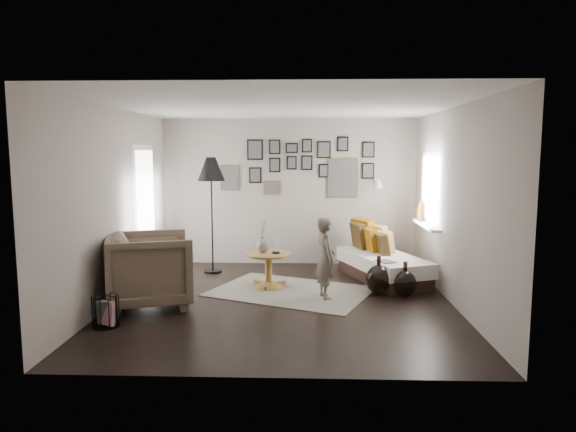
{
  "coord_description": "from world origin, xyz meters",
  "views": [
    {
      "loc": [
        0.3,
        -6.76,
        2.0
      ],
      "look_at": [
        0.05,
        0.5,
        1.1
      ],
      "focal_mm": 32.0,
      "sensor_mm": 36.0,
      "label": 1
    }
  ],
  "objects_px": {
    "pedestal_table": "(269,272)",
    "child": "(325,258)",
    "daybed": "(382,261)",
    "magazine_basket": "(106,311)",
    "demijohn_small": "(405,284)",
    "armchair": "(150,269)",
    "floor_lamp": "(211,173)",
    "demijohn_large": "(378,280)",
    "vase": "(263,243)"
  },
  "relations": [
    {
      "from": "daybed",
      "to": "demijohn_large",
      "type": "bearing_deg",
      "value": -122.56
    },
    {
      "from": "pedestal_table",
      "to": "vase",
      "type": "height_order",
      "value": "vase"
    },
    {
      "from": "pedestal_table",
      "to": "magazine_basket",
      "type": "height_order",
      "value": "pedestal_table"
    },
    {
      "from": "pedestal_table",
      "to": "magazine_basket",
      "type": "distance_m",
      "value": 2.5
    },
    {
      "from": "floor_lamp",
      "to": "demijohn_large",
      "type": "xyz_separation_m",
      "value": [
        2.59,
        -1.26,
        -1.45
      ]
    },
    {
      "from": "pedestal_table",
      "to": "daybed",
      "type": "xyz_separation_m",
      "value": [
        1.77,
        0.6,
        0.04
      ]
    },
    {
      "from": "armchair",
      "to": "demijohn_large",
      "type": "distance_m",
      "value": 3.15
    },
    {
      "from": "floor_lamp",
      "to": "armchair",
      "type": "bearing_deg",
      "value": -103.99
    },
    {
      "from": "floor_lamp",
      "to": "magazine_basket",
      "type": "bearing_deg",
      "value": -105.15
    },
    {
      "from": "child",
      "to": "floor_lamp",
      "type": "bearing_deg",
      "value": 33.81
    },
    {
      "from": "pedestal_table",
      "to": "demijohn_large",
      "type": "relative_size",
      "value": 1.22
    },
    {
      "from": "pedestal_table",
      "to": "floor_lamp",
      "type": "distance_m",
      "value": 1.99
    },
    {
      "from": "armchair",
      "to": "magazine_basket",
      "type": "height_order",
      "value": "armchair"
    },
    {
      "from": "vase",
      "to": "magazine_basket",
      "type": "xyz_separation_m",
      "value": [
        -1.67,
        -1.81,
        -0.49
      ]
    },
    {
      "from": "pedestal_table",
      "to": "vase",
      "type": "relative_size",
      "value": 1.4
    },
    {
      "from": "armchair",
      "to": "floor_lamp",
      "type": "bearing_deg",
      "value": -32.71
    },
    {
      "from": "armchair",
      "to": "demijohn_large",
      "type": "bearing_deg",
      "value": -96.84
    },
    {
      "from": "pedestal_table",
      "to": "magazine_basket",
      "type": "relative_size",
      "value": 1.8
    },
    {
      "from": "pedestal_table",
      "to": "vase",
      "type": "xyz_separation_m",
      "value": [
        -0.08,
        0.02,
        0.43
      ]
    },
    {
      "from": "daybed",
      "to": "demijohn_small",
      "type": "distance_m",
      "value": 1.04
    },
    {
      "from": "demijohn_small",
      "to": "armchair",
      "type": "bearing_deg",
      "value": -171.26
    },
    {
      "from": "floor_lamp",
      "to": "child",
      "type": "relative_size",
      "value": 1.7
    },
    {
      "from": "floor_lamp",
      "to": "demijohn_large",
      "type": "height_order",
      "value": "floor_lamp"
    },
    {
      "from": "daybed",
      "to": "magazine_basket",
      "type": "xyz_separation_m",
      "value": [
        -3.52,
        -2.39,
        -0.11
      ]
    },
    {
      "from": "daybed",
      "to": "demijohn_small",
      "type": "relative_size",
      "value": 3.95
    },
    {
      "from": "pedestal_table",
      "to": "child",
      "type": "relative_size",
      "value": 0.59
    },
    {
      "from": "floor_lamp",
      "to": "demijohn_large",
      "type": "relative_size",
      "value": 3.52
    },
    {
      "from": "pedestal_table",
      "to": "floor_lamp",
      "type": "height_order",
      "value": "floor_lamp"
    },
    {
      "from": "daybed",
      "to": "floor_lamp",
      "type": "relative_size",
      "value": 1.02
    },
    {
      "from": "armchair",
      "to": "demijohn_small",
      "type": "distance_m",
      "value": 3.47
    },
    {
      "from": "vase",
      "to": "demijohn_large",
      "type": "distance_m",
      "value": 1.76
    },
    {
      "from": "vase",
      "to": "daybed",
      "type": "bearing_deg",
      "value": 17.42
    },
    {
      "from": "daybed",
      "to": "child",
      "type": "distance_m",
      "value": 1.51
    },
    {
      "from": "demijohn_small",
      "to": "magazine_basket",
      "type": "bearing_deg",
      "value": -159.65
    },
    {
      "from": "magazine_basket",
      "to": "demijohn_small",
      "type": "height_order",
      "value": "demijohn_small"
    },
    {
      "from": "demijohn_large",
      "to": "child",
      "type": "distance_m",
      "value": 0.88
    },
    {
      "from": "demijohn_large",
      "to": "daybed",
      "type": "bearing_deg",
      "value": 78.26
    },
    {
      "from": "vase",
      "to": "demijohn_small",
      "type": "relative_size",
      "value": 0.96
    },
    {
      "from": "vase",
      "to": "demijohn_large",
      "type": "xyz_separation_m",
      "value": [
        1.66,
        -0.32,
        -0.46
      ]
    },
    {
      "from": "armchair",
      "to": "demijohn_large",
      "type": "relative_size",
      "value": 1.94
    },
    {
      "from": "pedestal_table",
      "to": "vase",
      "type": "distance_m",
      "value": 0.44
    },
    {
      "from": "floor_lamp",
      "to": "demijohn_small",
      "type": "xyz_separation_m",
      "value": [
        2.94,
        -1.38,
        -1.47
      ]
    },
    {
      "from": "vase",
      "to": "floor_lamp",
      "type": "xyz_separation_m",
      "value": [
        -0.93,
        0.94,
        0.99
      ]
    },
    {
      "from": "daybed",
      "to": "armchair",
      "type": "bearing_deg",
      "value": -175.42
    },
    {
      "from": "armchair",
      "to": "demijohn_large",
      "type": "xyz_separation_m",
      "value": [
        3.07,
        0.65,
        -0.27
      ]
    },
    {
      "from": "magazine_basket",
      "to": "demijohn_large",
      "type": "height_order",
      "value": "demijohn_large"
    },
    {
      "from": "vase",
      "to": "floor_lamp",
      "type": "bearing_deg",
      "value": 134.67
    },
    {
      "from": "floor_lamp",
      "to": "magazine_basket",
      "type": "relative_size",
      "value": 5.18
    },
    {
      "from": "magazine_basket",
      "to": "demijohn_small",
      "type": "xyz_separation_m",
      "value": [
        3.69,
        1.37,
        0.01
      ]
    },
    {
      "from": "demijohn_large",
      "to": "armchair",
      "type": "bearing_deg",
      "value": -168.12
    }
  ]
}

